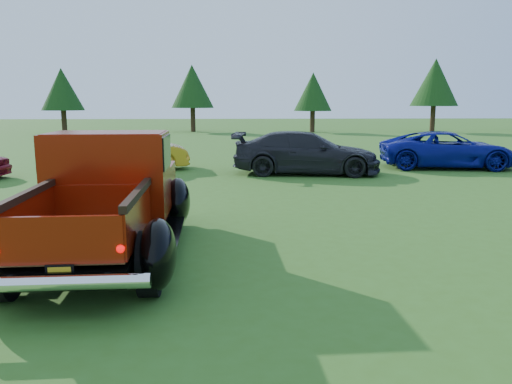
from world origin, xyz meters
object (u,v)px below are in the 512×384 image
at_px(tree_east, 435,83).
at_px(pickup_truck, 110,195).
at_px(show_car_grey, 306,153).
at_px(show_car_yellow, 131,151).
at_px(show_car_blue, 448,150).
at_px(tree_mid_left, 192,87).
at_px(tree_mid_right, 313,92).
at_px(tree_west, 62,89).

height_order(tree_east, pickup_truck, tree_east).
relative_size(pickup_truck, show_car_grey, 1.08).
relative_size(show_car_yellow, show_car_grey, 0.82).
bearing_deg(tree_east, show_car_blue, -110.82).
xyz_separation_m(tree_mid_left, tree_mid_right, (9.00, -1.00, -0.41)).
height_order(pickup_truck, show_car_blue, pickup_truck).
relative_size(show_car_grey, show_car_blue, 1.02).
xyz_separation_m(tree_mid_left, pickup_truck, (0.99, -30.89, -2.52)).
xyz_separation_m(show_car_grey, show_car_blue, (5.11, 1.17, -0.04)).
bearing_deg(pickup_truck, show_car_yellow, 97.59).
distance_m(show_car_grey, show_car_blue, 5.24).
bearing_deg(pickup_truck, show_car_grey, 60.68).
xyz_separation_m(tree_mid_left, tree_east, (18.00, -1.50, 0.27)).
bearing_deg(tree_east, pickup_truck, -120.06).
bearing_deg(tree_mid_left, tree_mid_right, -6.34).
relative_size(tree_west, pickup_truck, 0.93).
distance_m(tree_mid_left, show_car_grey, 23.57).
bearing_deg(show_car_blue, tree_west, 52.55).
bearing_deg(show_car_blue, tree_east, -12.81).
relative_size(tree_mid_left, show_car_yellow, 1.31).
bearing_deg(tree_west, tree_mid_right, 3.18).
relative_size(tree_mid_right, tree_east, 0.81).
height_order(tree_east, show_car_blue, tree_east).
height_order(tree_west, tree_mid_left, tree_mid_left).
distance_m(tree_mid_right, show_car_blue, 20.83).
height_order(tree_mid_left, pickup_truck, tree_mid_left).
height_order(tree_mid_left, show_car_grey, tree_mid_left).
bearing_deg(show_car_yellow, show_car_grey, -112.32).
bearing_deg(show_car_grey, show_car_yellow, 86.25).
height_order(tree_east, show_car_grey, tree_east).
distance_m(tree_mid_left, pickup_truck, 31.01).
bearing_deg(tree_mid_right, show_car_blue, -86.29).
bearing_deg(tree_mid_left, tree_east, -4.76).
relative_size(tree_east, show_car_blue, 1.19).
bearing_deg(show_car_yellow, tree_mid_left, -12.21).
xyz_separation_m(tree_east, show_car_grey, (-12.77, -21.33, -2.99)).
relative_size(tree_mid_left, show_car_grey, 1.08).
bearing_deg(tree_west, tree_east, 1.06).
xyz_separation_m(show_car_yellow, show_car_blue, (10.84, 0.02, 0.00)).
bearing_deg(show_car_yellow, pickup_truck, 178.26).
distance_m(tree_west, pickup_truck, 30.65).
distance_m(tree_mid_left, show_car_blue, 24.15).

